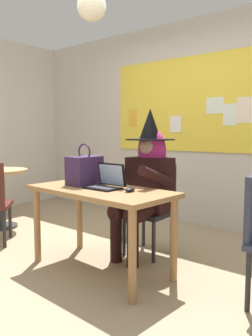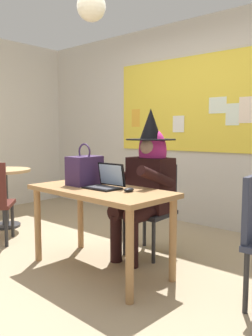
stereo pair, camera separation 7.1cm
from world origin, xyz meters
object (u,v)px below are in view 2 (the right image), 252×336
computer_mouse (129,190)px  handbag (85,170)px  chair_at_desk (153,204)px  laptop (106,183)px  person_costumed (146,176)px  desk_main (100,200)px  side_table_round (4,185)px

computer_mouse → handbag: 0.57m
chair_at_desk → laptop: bearing=-7.3°
chair_at_desk → computer_mouse: bearing=16.3°
person_costumed → chair_at_desk: bearing=-177.4°
chair_at_desk → person_costumed: size_ratio=0.62×
desk_main → laptop: laptop is taller
person_costumed → laptop: (-0.05, -0.50, -0.01)m
chair_at_desk → person_costumed: 0.31m
desk_main → chair_at_desk: 0.69m
handbag → desk_main: bearing=-13.7°
laptop → side_table_round: laptop is taller
desk_main → chair_at_desk: (0.07, 0.67, -0.13)m
handbag → person_costumed: bearing=55.6°
side_table_round → laptop: bearing=-4.0°
chair_at_desk → computer_mouse: size_ratio=8.49×
laptop → handbag: 0.30m
handbag → chair_at_desk: bearing=61.5°
person_costumed → laptop: person_costumed is taller
computer_mouse → chair_at_desk: bearing=109.3°
desk_main → handbag: (-0.26, 0.06, 0.24)m
person_costumed → handbag: person_costumed is taller
computer_mouse → side_table_round: (-2.18, 0.14, -0.20)m
computer_mouse → side_table_round: 2.19m
handbag → side_table_round: handbag is taller
person_costumed → computer_mouse: 0.56m
handbag → side_table_round: bearing=175.9°
desk_main → side_table_round: side_table_round is taller
desk_main → computer_mouse: (0.29, 0.04, 0.12)m
chair_at_desk → person_costumed: (0.00, -0.12, 0.29)m
desk_main → person_costumed: size_ratio=0.93×
person_costumed → handbag: bearing=-33.1°
computer_mouse → handbag: handbag is taller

